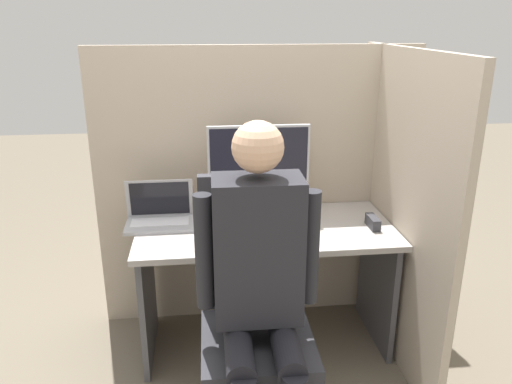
{
  "coord_description": "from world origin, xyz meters",
  "views": [
    {
      "loc": [
        -0.32,
        -2.05,
        1.73
      ],
      "look_at": [
        -0.07,
        0.16,
        0.95
      ],
      "focal_mm": 35.0,
      "sensor_mm": 36.0,
      "label": 1
    }
  ],
  "objects": [
    {
      "name": "cubicle_panel_back",
      "position": [
        0.0,
        0.65,
        0.8
      ],
      "size": [
        1.83,
        0.04,
        1.6
      ],
      "color": "tan",
      "rests_on": "ground"
    },
    {
      "name": "carrot_toy",
      "position": [
        -0.12,
        0.16,
        0.73
      ],
      "size": [
        0.05,
        0.14,
        0.05
      ],
      "color": "orange",
      "rests_on": "desk"
    },
    {
      "name": "paper_box",
      "position": [
        -0.02,
        0.45,
        0.74
      ],
      "size": [
        0.36,
        0.22,
        0.07
      ],
      "color": "orange",
      "rests_on": "desk"
    },
    {
      "name": "laptop",
      "position": [
        -0.55,
        0.41,
        0.75
      ],
      "size": [
        0.35,
        0.21,
        0.23
      ],
      "color": "#99999E",
      "rests_on": "desk"
    },
    {
      "name": "person",
      "position": [
        -0.12,
        -0.39,
        0.8
      ],
      "size": [
        0.48,
        0.46,
        1.39
      ],
      "color": "black",
      "rests_on": "ground"
    },
    {
      "name": "mouse",
      "position": [
        -0.28,
        0.23,
        0.72
      ],
      "size": [
        0.06,
        0.04,
        0.04
      ],
      "color": "black",
      "rests_on": "desk"
    },
    {
      "name": "desk",
      "position": [
        0.0,
        0.31,
        0.52
      ],
      "size": [
        1.33,
        0.63,
        0.7
      ],
      "color": "#9E9993",
      "rests_on": "ground"
    },
    {
      "name": "office_chair",
      "position": [
        -0.12,
        -0.22,
        0.57
      ],
      "size": [
        0.52,
        0.56,
        1.11
      ],
      "color": "#2D2D33",
      "rests_on": "ground"
    },
    {
      "name": "cubicle_panel_right",
      "position": [
        0.69,
        0.25,
        0.8
      ],
      "size": [
        0.04,
        1.26,
        1.6
      ],
      "color": "tan",
      "rests_on": "ground"
    },
    {
      "name": "ground_plane",
      "position": [
        0.0,
        0.0,
        0.0
      ],
      "size": [
        12.0,
        12.0,
        0.0
      ],
      "primitive_type": "plane",
      "color": "#665B4C"
    },
    {
      "name": "stapler",
      "position": [
        0.55,
        0.25,
        0.73
      ],
      "size": [
        0.04,
        0.13,
        0.06
      ],
      "color": "#2D2D33",
      "rests_on": "desk"
    },
    {
      "name": "monitor",
      "position": [
        -0.02,
        0.46,
        1.0
      ],
      "size": [
        0.54,
        0.19,
        0.43
      ],
      "color": "#B2B2B7",
      "rests_on": "paper_box"
    }
  ]
}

